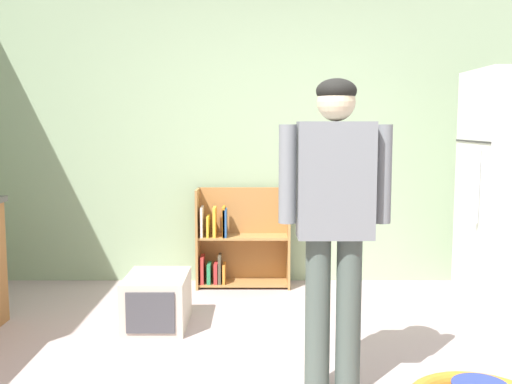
% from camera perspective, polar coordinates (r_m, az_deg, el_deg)
% --- Properties ---
extents(back_wall, '(5.20, 0.06, 2.70)m').
position_cam_1_polar(back_wall, '(5.27, 1.16, 5.96)').
color(back_wall, '#98B289').
rests_on(back_wall, ground).
extents(bookshelf, '(0.80, 0.28, 0.85)m').
position_cam_1_polar(bookshelf, '(5.19, -2.03, -4.91)').
color(bookshelf, '#AB7A42').
rests_on(bookshelf, ground).
extents(standing_person, '(0.57, 0.22, 1.63)m').
position_cam_1_polar(standing_person, '(3.04, 7.35, -1.61)').
color(standing_person, '#4A5850').
rests_on(standing_person, ground).
extents(pet_carrier, '(0.42, 0.55, 0.36)m').
position_cam_1_polar(pet_carrier, '(4.26, -9.64, -10.23)').
color(pet_carrier, beige).
rests_on(pet_carrier, ground).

